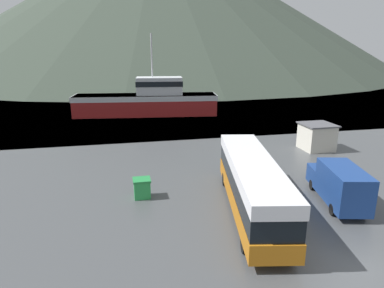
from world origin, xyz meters
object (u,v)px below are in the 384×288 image
(storage_bin, at_px, (142,188))
(small_boat, at_px, (205,100))
(delivery_van, at_px, (339,184))
(dock_kiosk, at_px, (317,137))
(fishing_boat, at_px, (148,100))
(tour_bus, at_px, (252,183))

(storage_bin, height_order, small_boat, storage_bin)
(delivery_van, relative_size, storage_bin, 4.91)
(dock_kiosk, bearing_deg, delivery_van, -115.47)
(fishing_boat, bearing_deg, delivery_van, -157.69)
(dock_kiosk, bearing_deg, storage_bin, -156.47)
(delivery_van, relative_size, dock_kiosk, 2.13)
(dock_kiosk, height_order, small_boat, dock_kiosk)
(tour_bus, xyz_separation_m, dock_kiosk, (11.13, 11.06, -0.58))
(tour_bus, bearing_deg, fishing_boat, 106.57)
(tour_bus, distance_m, dock_kiosk, 15.71)
(delivery_van, distance_m, storage_bin, 12.61)
(fishing_boat, distance_m, small_boat, 15.22)
(tour_bus, xyz_separation_m, storage_bin, (-6.26, 3.49, -1.20))
(fishing_boat, relative_size, small_boat, 3.39)
(small_boat, bearing_deg, storage_bin, 70.17)
(small_boat, bearing_deg, fishing_boat, 42.35)
(fishing_boat, bearing_deg, dock_kiosk, -139.26)
(tour_bus, relative_size, small_boat, 1.98)
(delivery_van, height_order, storage_bin, delivery_van)
(tour_bus, bearing_deg, delivery_van, 9.97)
(fishing_boat, distance_m, dock_kiosk, 25.68)
(tour_bus, distance_m, delivery_van, 5.84)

